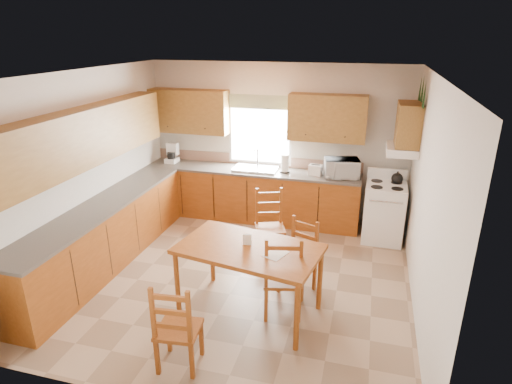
% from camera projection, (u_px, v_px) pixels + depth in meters
% --- Properties ---
extents(floor, '(4.50, 4.50, 0.00)m').
position_uv_depth(floor, '(240.00, 276.00, 5.89)').
color(floor, '#957C61').
rests_on(floor, ground).
extents(ceiling, '(4.50, 4.50, 0.00)m').
position_uv_depth(ceiling, '(237.00, 74.00, 4.94)').
color(ceiling, brown).
rests_on(ceiling, floor).
extents(wall_left, '(4.50, 4.50, 0.00)m').
position_uv_depth(wall_left, '(85.00, 170.00, 5.96)').
color(wall_left, beige).
rests_on(wall_left, floor).
extents(wall_right, '(4.50, 4.50, 0.00)m').
position_uv_depth(wall_right, '(427.00, 201.00, 4.86)').
color(wall_right, beige).
rests_on(wall_right, floor).
extents(wall_back, '(4.50, 4.50, 0.00)m').
position_uv_depth(wall_back, '(277.00, 143.00, 7.45)').
color(wall_back, beige).
rests_on(wall_back, floor).
extents(wall_front, '(4.50, 4.50, 0.00)m').
position_uv_depth(wall_front, '(154.00, 276.00, 3.38)').
color(wall_front, beige).
rests_on(wall_front, floor).
extents(lower_cab_back, '(3.75, 0.60, 0.88)m').
position_uv_depth(lower_cab_back, '(252.00, 195.00, 7.59)').
color(lower_cab_back, brown).
rests_on(lower_cab_back, floor).
extents(lower_cab_left, '(0.60, 3.60, 0.88)m').
position_uv_depth(lower_cab_left, '(105.00, 236.00, 6.07)').
color(lower_cab_left, brown).
rests_on(lower_cab_left, floor).
extents(counter_back, '(3.75, 0.63, 0.04)m').
position_uv_depth(counter_back, '(252.00, 171.00, 7.42)').
color(counter_back, '#524B46').
rests_on(counter_back, lower_cab_back).
extents(counter_left, '(0.63, 3.60, 0.04)m').
position_uv_depth(counter_left, '(101.00, 206.00, 5.91)').
color(counter_left, '#524B46').
rests_on(counter_left, lower_cab_left).
extents(backsplash, '(3.75, 0.01, 0.18)m').
position_uv_depth(backsplash, '(256.00, 160.00, 7.65)').
color(backsplash, '#8D6956').
rests_on(backsplash, counter_back).
extents(upper_cab_back_left, '(1.41, 0.33, 0.75)m').
position_uv_depth(upper_cab_back_left, '(189.00, 111.00, 7.50)').
color(upper_cab_back_left, brown).
rests_on(upper_cab_back_left, wall_back).
extents(upper_cab_back_right, '(1.25, 0.33, 0.75)m').
position_uv_depth(upper_cab_back_right, '(327.00, 118.00, 6.91)').
color(upper_cab_back_right, brown).
rests_on(upper_cab_back_right, wall_back).
extents(upper_cab_left, '(0.33, 3.60, 0.75)m').
position_uv_depth(upper_cab_left, '(83.00, 138.00, 5.61)').
color(upper_cab_left, brown).
rests_on(upper_cab_left, wall_left).
extents(upper_cab_stove, '(0.33, 0.62, 0.62)m').
position_uv_depth(upper_cab_stove, '(408.00, 124.00, 6.20)').
color(upper_cab_stove, brown).
rests_on(upper_cab_stove, wall_right).
extents(range_hood, '(0.44, 0.62, 0.12)m').
position_uv_depth(range_hood, '(402.00, 150.00, 6.35)').
color(range_hood, white).
rests_on(range_hood, wall_right).
extents(window_frame, '(1.13, 0.02, 1.18)m').
position_uv_depth(window_frame, '(260.00, 131.00, 7.42)').
color(window_frame, white).
rests_on(window_frame, wall_back).
extents(window_pane, '(1.05, 0.01, 1.10)m').
position_uv_depth(window_pane, '(260.00, 131.00, 7.42)').
color(window_pane, white).
rests_on(window_pane, wall_back).
extents(window_valance, '(1.19, 0.01, 0.24)m').
position_uv_depth(window_valance, '(259.00, 102.00, 7.22)').
color(window_valance, '#3E5833').
rests_on(window_valance, wall_back).
extents(sink_basin, '(0.75, 0.45, 0.04)m').
position_uv_depth(sink_basin, '(256.00, 169.00, 7.39)').
color(sink_basin, silver).
rests_on(sink_basin, counter_back).
extents(pine_decal_a, '(0.22, 0.22, 0.36)m').
position_uv_depth(pine_decal_a, '(425.00, 94.00, 5.71)').
color(pine_decal_a, '#163617').
rests_on(pine_decal_a, wall_right).
extents(pine_decal_b, '(0.22, 0.22, 0.36)m').
position_uv_depth(pine_decal_b, '(423.00, 88.00, 5.99)').
color(pine_decal_b, '#163617').
rests_on(pine_decal_b, wall_right).
extents(pine_decal_c, '(0.22, 0.22, 0.36)m').
position_uv_depth(pine_decal_c, '(420.00, 88.00, 6.29)').
color(pine_decal_c, '#163617').
rests_on(pine_decal_c, wall_right).
extents(stove, '(0.63, 0.65, 0.91)m').
position_uv_depth(stove, '(384.00, 213.00, 6.80)').
color(stove, white).
rests_on(stove, floor).
extents(coffeemaker, '(0.24, 0.28, 0.37)m').
position_uv_depth(coffeemaker, '(171.00, 153.00, 7.76)').
color(coffeemaker, white).
rests_on(coffeemaker, counter_back).
extents(paper_towel, '(0.15, 0.15, 0.31)m').
position_uv_depth(paper_towel, '(285.00, 164.00, 7.22)').
color(paper_towel, white).
rests_on(paper_towel, counter_back).
extents(toaster, '(0.23, 0.17, 0.17)m').
position_uv_depth(toaster, '(315.00, 170.00, 7.10)').
color(toaster, white).
rests_on(toaster, counter_back).
extents(microwave, '(0.58, 0.47, 0.31)m').
position_uv_depth(microwave, '(341.00, 168.00, 6.97)').
color(microwave, white).
rests_on(microwave, counter_back).
extents(dining_table, '(1.74, 1.18, 0.86)m').
position_uv_depth(dining_table, '(249.00, 280.00, 5.02)').
color(dining_table, brown).
rests_on(dining_table, floor).
extents(chair_near_left, '(0.45, 0.43, 0.98)m').
position_uv_depth(chair_near_left, '(178.00, 324.00, 4.17)').
color(chair_near_left, brown).
rests_on(chair_near_left, floor).
extents(chair_near_right, '(0.52, 0.50, 1.04)m').
position_uv_depth(chair_near_right, '(283.00, 274.00, 4.96)').
color(chair_near_right, brown).
rests_on(chair_near_right, floor).
extents(chair_far_left, '(0.53, 0.52, 1.00)m').
position_uv_depth(chair_far_left, '(270.00, 224.00, 6.30)').
color(chair_far_left, brown).
rests_on(chair_far_left, floor).
extents(chair_far_right, '(0.51, 0.50, 0.95)m').
position_uv_depth(chair_far_right, '(298.00, 258.00, 5.40)').
color(chair_far_right, brown).
rests_on(chair_far_right, floor).
extents(table_paper, '(0.29, 0.32, 0.00)m').
position_uv_depth(table_paper, '(276.00, 254.00, 4.72)').
color(table_paper, white).
rests_on(table_paper, dining_table).
extents(table_card, '(0.10, 0.04, 0.13)m').
position_uv_depth(table_card, '(247.00, 239.00, 4.90)').
color(table_card, white).
rests_on(table_card, dining_table).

